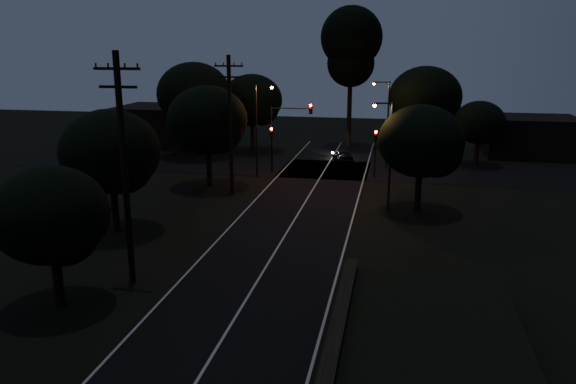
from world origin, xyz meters
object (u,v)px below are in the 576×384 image
(tall_pine, at_px, (351,46))
(utility_pole_far, at_px, (230,123))
(signal_left, at_px, (272,141))
(signal_right, at_px, (375,145))
(signal_mast, at_px, (290,125))
(streetlight_b, at_px, (386,118))
(streetlight_a, at_px, (258,124))
(streetlight_c, at_px, (388,148))
(utility_pole_mid, at_px, (124,167))
(car, at_px, (343,156))

(tall_pine, bearing_deg, utility_pole_far, -106.93)
(tall_pine, height_order, signal_left, tall_pine)
(tall_pine, height_order, signal_right, tall_pine)
(utility_pole_far, xyz_separation_m, signal_mast, (3.09, 7.99, -1.15))
(streetlight_b, bearing_deg, streetlight_a, -150.52)
(streetlight_a, xyz_separation_m, streetlight_c, (11.14, -8.00, -0.29))
(streetlight_b, bearing_deg, streetlight_c, -87.86)
(signal_mast, distance_m, streetlight_a, 3.13)
(signal_right, bearing_deg, signal_mast, 179.97)
(utility_pole_mid, xyz_separation_m, signal_mast, (3.09, 24.99, -1.40))
(streetlight_a, bearing_deg, signal_left, 70.41)
(tall_pine, bearing_deg, car, -88.64)
(tall_pine, xyz_separation_m, streetlight_b, (4.31, -11.00, -6.43))
(tall_pine, relative_size, signal_left, 3.74)
(utility_pole_far, height_order, signal_left, utility_pole_far)
(streetlight_a, bearing_deg, streetlight_b, 29.48)
(utility_pole_mid, relative_size, streetlight_a, 1.38)
(utility_pole_mid, distance_m, tall_pine, 40.96)
(utility_pole_far, distance_m, car, 16.49)
(signal_right, bearing_deg, tall_pine, 103.49)
(streetlight_c, relative_size, car, 2.19)
(streetlight_a, relative_size, car, 2.33)
(utility_pole_far, xyz_separation_m, streetlight_b, (11.31, 12.00, -0.85))
(streetlight_c, bearing_deg, signal_right, 97.02)
(streetlight_a, distance_m, car, 11.09)
(tall_pine, relative_size, signal_right, 3.74)
(utility_pole_mid, distance_m, car, 32.24)
(streetlight_c, bearing_deg, utility_pole_mid, -128.26)
(signal_left, distance_m, car, 8.66)
(streetlight_a, bearing_deg, car, 50.81)
(utility_pole_far, relative_size, signal_right, 2.56)
(streetlight_a, bearing_deg, signal_mast, 39.77)
(signal_mast, bearing_deg, car, 55.51)
(streetlight_b, bearing_deg, signal_right, -100.00)
(tall_pine, height_order, streetlight_a, tall_pine)
(tall_pine, relative_size, streetlight_b, 1.92)
(utility_pole_mid, bearing_deg, streetlight_b, 68.70)
(signal_right, height_order, signal_mast, signal_mast)
(streetlight_c, bearing_deg, signal_mast, 131.19)
(utility_pole_far, height_order, signal_mast, utility_pole_far)
(signal_mast, height_order, streetlight_a, streetlight_a)
(utility_pole_far, xyz_separation_m, car, (7.21, 14.00, -4.90))
(signal_right, bearing_deg, streetlight_c, -82.98)
(streetlight_c, bearing_deg, tall_pine, 100.93)
(signal_right, relative_size, streetlight_c, 0.55)
(utility_pole_far, xyz_separation_m, tall_pine, (7.00, 23.00, 5.58))
(utility_pole_far, bearing_deg, streetlight_c, -9.60)
(tall_pine, distance_m, streetlight_c, 26.33)
(utility_pole_mid, distance_m, streetlight_a, 23.04)
(tall_pine, bearing_deg, signal_mast, -104.62)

